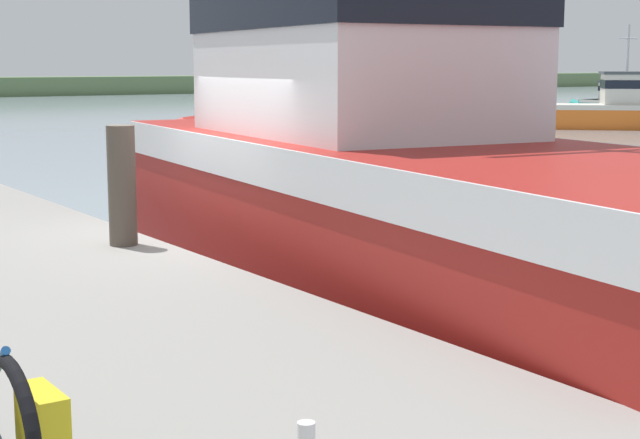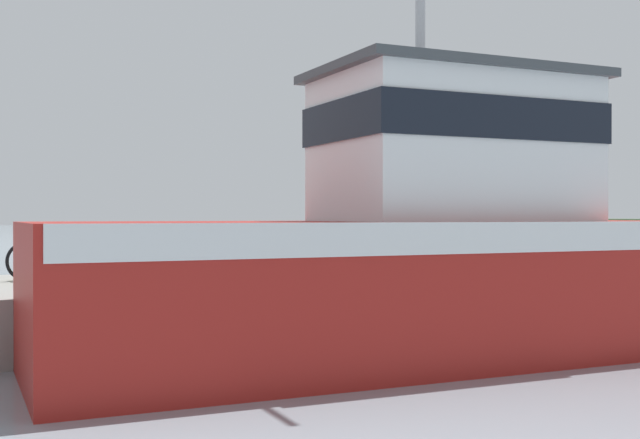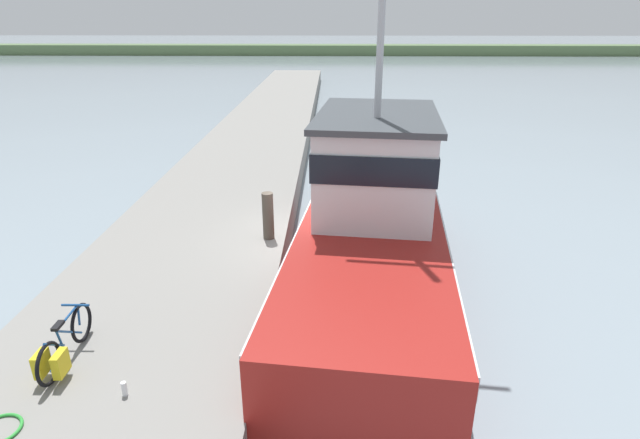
% 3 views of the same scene
% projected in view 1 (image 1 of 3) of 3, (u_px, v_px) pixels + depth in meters
% --- Properties ---
extents(ground_plane, '(320.00, 320.00, 0.00)m').
position_uv_depth(ground_plane, '(224.00, 319.00, 10.24)').
color(ground_plane, '#84939E').
extents(far_shoreline, '(180.00, 5.00, 1.56)m').
position_uv_depth(far_shoreline, '(130.00, 85.00, 87.68)').
color(far_shoreline, '#567047').
rests_on(far_shoreline, ground_plane).
extents(fishing_boat_main, '(3.98, 10.99, 9.80)m').
position_uv_depth(fishing_boat_main, '(382.00, 171.00, 9.85)').
color(fishing_boat_main, maroon).
rests_on(fishing_boat_main, ground_plane).
extents(boat_red_outer, '(2.55, 6.34, 4.66)m').
position_uv_depth(boat_red_outer, '(627.00, 102.00, 50.93)').
color(boat_red_outer, teal).
rests_on(boat_red_outer, ground_plane).
extents(boat_orange_near, '(6.56, 6.08, 2.34)m').
position_uv_depth(boat_orange_near, '(621.00, 107.00, 40.27)').
color(boat_orange_near, orange).
rests_on(boat_orange_near, ground_plane).
extents(mooring_post, '(0.27, 0.27, 1.15)m').
position_uv_depth(mooring_post, '(122.00, 186.00, 9.31)').
color(mooring_post, '#51473D').
rests_on(mooring_post, dock_pier).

